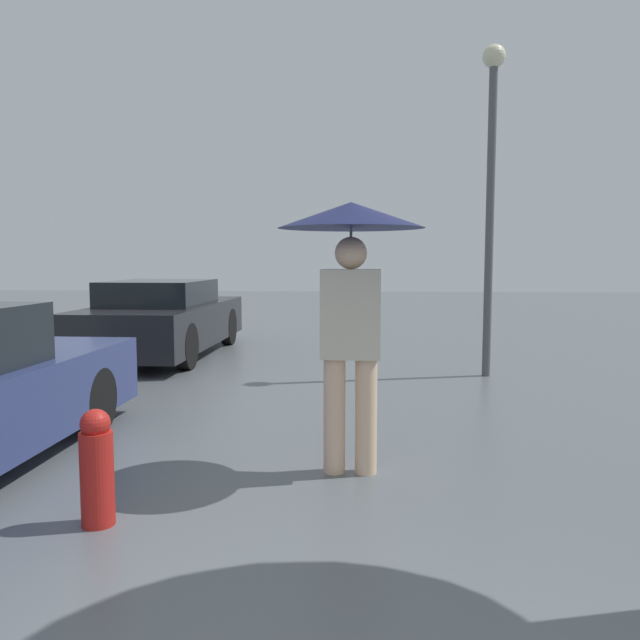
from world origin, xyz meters
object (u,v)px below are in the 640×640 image
at_px(pedestrian, 351,265).
at_px(parked_car_farthest, 164,319).
at_px(fire_hydrant, 97,468).
at_px(street_lamp, 491,166).

bearing_deg(pedestrian, parked_car_farthest, 120.46).
relative_size(pedestrian, parked_car_farthest, 0.46).
relative_size(parked_car_farthest, fire_hydrant, 6.20).
height_order(parked_car_farthest, fire_hydrant, parked_car_farthest).
bearing_deg(parked_car_farthest, fire_hydrant, -74.83).
height_order(pedestrian, parked_car_farthest, pedestrian).
distance_m(parked_car_farthest, street_lamp, 5.60).
distance_m(parked_car_farthest, fire_hydrant, 6.74).
height_order(street_lamp, fire_hydrant, street_lamp).
xyz_separation_m(street_lamp, fire_hydrant, (-3.18, -5.03, -2.45)).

